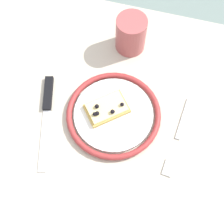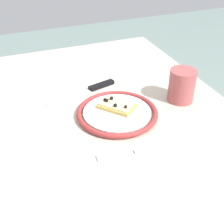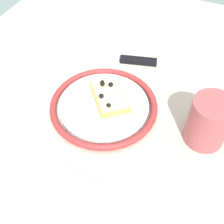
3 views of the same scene
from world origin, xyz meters
The scene contains 6 objects.
dining_table centered at (0.00, 0.00, 0.65)m, with size 1.13×0.77×0.74m.
plate centered at (0.03, -0.04, 0.75)m, with size 0.23×0.23×0.02m.
pizza_slice_near centered at (0.05, -0.05, 0.76)m, with size 0.12×0.11×0.03m.
knife centered at (0.20, -0.03, 0.74)m, with size 0.08×0.24×0.01m.
fork centered at (-0.13, -0.03, 0.74)m, with size 0.04×0.20×0.00m.
cup centered at (0.04, -0.25, 0.79)m, with size 0.08×0.08×0.10m, color #A54C4C.
Camera 2 is at (-0.63, 0.23, 1.23)m, focal length 49.73 mm.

